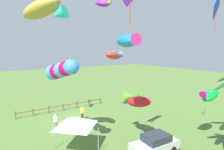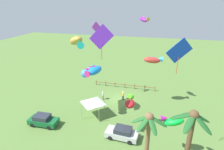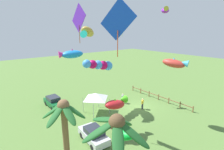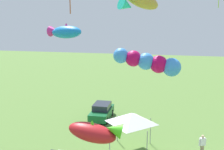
{
  "view_description": "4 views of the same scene",
  "coord_description": "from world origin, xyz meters",
  "px_view_note": "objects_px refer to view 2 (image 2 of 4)",
  "views": [
    {
      "loc": [
        8.2,
        19.24,
        8.13
      ],
      "look_at": [
        -0.8,
        5.8,
        5.9
      ],
      "focal_mm": 30.16,
      "sensor_mm": 36.0,
      "label": 1
    },
    {
      "loc": [
        -5.82,
        28.0,
        15.69
      ],
      "look_at": [
        -0.31,
        6.7,
        7.01
      ],
      "focal_mm": 30.31,
      "sensor_mm": 36.0,
      "label": 2
    },
    {
      "loc": [
        -15.36,
        17.78,
        11.01
      ],
      "look_at": [
        -0.58,
        5.76,
        6.04
      ],
      "focal_mm": 27.38,
      "sensor_mm": 36.0,
      "label": 3
    },
    {
      "loc": [
        -15.95,
        3.04,
        9.41
      ],
      "look_at": [
        -0.45,
        6.58,
        6.22
      ],
      "focal_mm": 44.04,
      "sensor_mm": 36.0,
      "label": 4
    }
  ],
  "objects_px": {
    "kite_fish_5": "(94,71)",
    "kite_diamond_6": "(179,51)",
    "kite_fish_4": "(172,121)",
    "parked_car_0": "(122,133)",
    "kite_diamond_2": "(97,28)",
    "kite_fish_9": "(153,60)",
    "palm_tree_0": "(148,131)",
    "kite_tube_7": "(90,71)",
    "kite_diamond_3": "(101,38)",
    "spectator_1": "(103,95)",
    "kite_fish_0": "(77,41)",
    "parked_car_1": "(43,120)",
    "kite_fish_8": "(144,19)",
    "kite_fish_1": "(130,103)",
    "festival_tent": "(93,101)",
    "spectator_0": "(123,95)",
    "palm_tree_1": "(191,128)"
  },
  "relations": [
    {
      "from": "parked_car_1",
      "to": "kite_diamond_6",
      "type": "xyz_separation_m",
      "value": [
        -15.95,
        1.28,
        10.81
      ]
    },
    {
      "from": "spectator_1",
      "to": "kite_fish_5",
      "type": "xyz_separation_m",
      "value": [
        -1.96,
        9.17,
        7.85
      ]
    },
    {
      "from": "spectator_1",
      "to": "kite_fish_9",
      "type": "height_order",
      "value": "kite_fish_9"
    },
    {
      "from": "festival_tent",
      "to": "parked_car_0",
      "type": "bearing_deg",
      "value": 143.5
    },
    {
      "from": "parked_car_0",
      "to": "spectator_1",
      "type": "distance_m",
      "value": 10.13
    },
    {
      "from": "kite_fish_4",
      "to": "kite_diamond_6",
      "type": "distance_m",
      "value": 7.37
    },
    {
      "from": "spectator_1",
      "to": "kite_diamond_3",
      "type": "relative_size",
      "value": 0.42
    },
    {
      "from": "kite_fish_1",
      "to": "kite_tube_7",
      "type": "height_order",
      "value": "kite_tube_7"
    },
    {
      "from": "spectator_1",
      "to": "spectator_0",
      "type": "bearing_deg",
      "value": -166.42
    },
    {
      "from": "kite_fish_0",
      "to": "kite_fish_8",
      "type": "bearing_deg",
      "value": -145.74
    },
    {
      "from": "kite_fish_5",
      "to": "kite_diamond_2",
      "type": "bearing_deg",
      "value": -73.56
    },
    {
      "from": "palm_tree_0",
      "to": "kite_tube_7",
      "type": "distance_m",
      "value": 12.78
    },
    {
      "from": "kite_fish_4",
      "to": "kite_fish_5",
      "type": "distance_m",
      "value": 9.7
    },
    {
      "from": "kite_diamond_2",
      "to": "parked_car_0",
      "type": "bearing_deg",
      "value": 123.15
    },
    {
      "from": "kite_diamond_6",
      "to": "kite_fish_9",
      "type": "xyz_separation_m",
      "value": [
        2.48,
        -10.89,
        -4.17
      ]
    },
    {
      "from": "kite_diamond_3",
      "to": "parked_car_0",
      "type": "bearing_deg",
      "value": 173.72
    },
    {
      "from": "kite_fish_5",
      "to": "kite_diamond_6",
      "type": "height_order",
      "value": "kite_diamond_6"
    },
    {
      "from": "kite_fish_1",
      "to": "kite_fish_5",
      "type": "bearing_deg",
      "value": 40.28
    },
    {
      "from": "kite_fish_5",
      "to": "parked_car_0",
      "type": "bearing_deg",
      "value": -172.26
    },
    {
      "from": "kite_diamond_2",
      "to": "kite_fish_4",
      "type": "xyz_separation_m",
      "value": [
        -11.44,
        10.35,
        -7.64
      ]
    },
    {
      "from": "palm_tree_0",
      "to": "kite_fish_0",
      "type": "relative_size",
      "value": 1.98
    },
    {
      "from": "parked_car_1",
      "to": "kite_diamond_3",
      "type": "relative_size",
      "value": 1.05
    },
    {
      "from": "kite_fish_0",
      "to": "kite_fish_9",
      "type": "relative_size",
      "value": 1.09
    },
    {
      "from": "spectator_1",
      "to": "kite_fish_8",
      "type": "bearing_deg",
      "value": -174.31
    },
    {
      "from": "kite_fish_0",
      "to": "kite_fish_4",
      "type": "height_order",
      "value": "kite_fish_0"
    },
    {
      "from": "kite_fish_8",
      "to": "kite_fish_5",
      "type": "bearing_deg",
      "value": 66.91
    },
    {
      "from": "kite_tube_7",
      "to": "kite_fish_9",
      "type": "xyz_separation_m",
      "value": [
        -8.39,
        -4.72,
        0.91
      ]
    },
    {
      "from": "palm_tree_1",
      "to": "parked_car_0",
      "type": "bearing_deg",
      "value": -22.75
    },
    {
      "from": "kite_diamond_2",
      "to": "kite_diamond_3",
      "type": "distance_m",
      "value": 9.66
    },
    {
      "from": "parked_car_0",
      "to": "kite_fish_5",
      "type": "bearing_deg",
      "value": 7.74
    },
    {
      "from": "palm_tree_0",
      "to": "kite_diamond_3",
      "type": "height_order",
      "value": "kite_diamond_3"
    },
    {
      "from": "kite_fish_9",
      "to": "kite_fish_5",
      "type": "bearing_deg",
      "value": 59.67
    },
    {
      "from": "festival_tent",
      "to": "kite_fish_5",
      "type": "bearing_deg",
      "value": 114.01
    },
    {
      "from": "palm_tree_0",
      "to": "kite_fish_8",
      "type": "height_order",
      "value": "kite_fish_8"
    },
    {
      "from": "parked_car_0",
      "to": "kite_fish_4",
      "type": "distance_m",
      "value": 6.51
    },
    {
      "from": "kite_fish_8",
      "to": "kite_fish_1",
      "type": "bearing_deg",
      "value": 85.27
    },
    {
      "from": "festival_tent",
      "to": "kite_diamond_6",
      "type": "distance_m",
      "value": 14.55
    },
    {
      "from": "spectator_1",
      "to": "kite_diamond_6",
      "type": "height_order",
      "value": "kite_diamond_6"
    },
    {
      "from": "parked_car_1",
      "to": "kite_diamond_2",
      "type": "xyz_separation_m",
      "value": [
        -4.77,
        -9.29,
        11.1
      ]
    },
    {
      "from": "parked_car_0",
      "to": "kite_diamond_3",
      "type": "relative_size",
      "value": 1.07
    },
    {
      "from": "palm_tree_1",
      "to": "kite_fish_0",
      "type": "distance_m",
      "value": 16.55
    },
    {
      "from": "parked_car_1",
      "to": "spectator_1",
      "type": "height_order",
      "value": "spectator_1"
    },
    {
      "from": "kite_diamond_6",
      "to": "kite_fish_8",
      "type": "xyz_separation_m",
      "value": [
        4.16,
        -10.67,
        1.68
      ]
    },
    {
      "from": "kite_fish_0",
      "to": "kite_fish_4",
      "type": "bearing_deg",
      "value": 157.99
    },
    {
      "from": "palm_tree_1",
      "to": "kite_fish_8",
      "type": "relative_size",
      "value": 3.49
    },
    {
      "from": "kite_fish_5",
      "to": "kite_tube_7",
      "type": "distance_m",
      "value": 6.25
    },
    {
      "from": "parked_car_0",
      "to": "kite_diamond_3",
      "type": "bearing_deg",
      "value": -6.28
    },
    {
      "from": "palm_tree_0",
      "to": "spectator_0",
      "type": "xyz_separation_m",
      "value": [
        4.96,
        -13.76,
        -4.09
      ]
    },
    {
      "from": "parked_car_1",
      "to": "kite_tube_7",
      "type": "distance_m",
      "value": 9.09
    },
    {
      "from": "palm_tree_0",
      "to": "palm_tree_1",
      "type": "relative_size",
      "value": 0.99
    }
  ]
}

